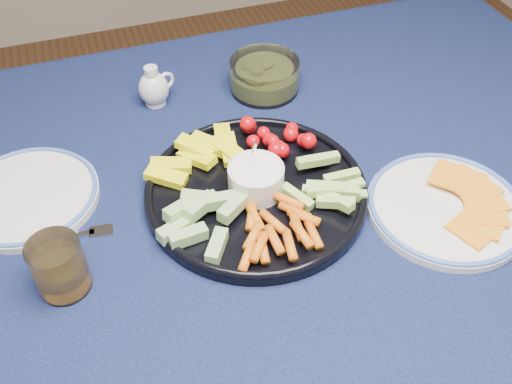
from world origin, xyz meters
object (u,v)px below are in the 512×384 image
object	(u,v)px
cheese_plate	(446,206)
creamer_pitcher	(154,88)
dining_table	(210,250)
crudite_platter	(255,188)
juice_tumbler	(60,269)
pickle_bowl	(265,77)
side_plate_extra	(27,196)

from	to	relation	value
cheese_plate	creamer_pitcher	bearing A→B (deg)	130.64
dining_table	crudite_platter	xyz separation A→B (m)	(0.08, 0.01, 0.11)
creamer_pitcher	juice_tumbler	world-z (taller)	juice_tumbler
crudite_platter	juice_tumbler	xyz separation A→B (m)	(-0.31, -0.08, 0.02)
dining_table	cheese_plate	world-z (taller)	cheese_plate
crudite_platter	cheese_plate	bearing A→B (deg)	-25.00
pickle_bowl	dining_table	bearing A→B (deg)	-124.73
crudite_platter	juice_tumbler	distance (m)	0.32
pickle_bowl	creamer_pitcher	bearing A→B (deg)	173.07
creamer_pitcher	cheese_plate	world-z (taller)	creamer_pitcher
pickle_bowl	juice_tumbler	xyz separation A→B (m)	(-0.42, -0.35, 0.01)
dining_table	creamer_pitcher	size ratio (longest dim) A/B	20.79
crudite_platter	creamer_pitcher	distance (m)	0.32
dining_table	juice_tumbler	distance (m)	0.26
juice_tumbler	crudite_platter	bearing A→B (deg)	13.94
juice_tumbler	cheese_plate	bearing A→B (deg)	-5.05
cheese_plate	side_plate_extra	xyz separation A→B (m)	(-0.62, 0.24, -0.00)
crudite_platter	cheese_plate	xyz separation A→B (m)	(0.27, -0.13, -0.01)
cheese_plate	side_plate_extra	bearing A→B (deg)	158.67
cheese_plate	juice_tumbler	bearing A→B (deg)	174.95
dining_table	cheese_plate	distance (m)	0.39
creamer_pitcher	pickle_bowl	bearing A→B (deg)	-6.93
pickle_bowl	side_plate_extra	distance (m)	0.49
creamer_pitcher	pickle_bowl	xyz separation A→B (m)	(0.21, -0.03, -0.01)
cheese_plate	side_plate_extra	distance (m)	0.66
juice_tumbler	side_plate_extra	bearing A→B (deg)	101.73
crudite_platter	dining_table	bearing A→B (deg)	-172.64
dining_table	side_plate_extra	xyz separation A→B (m)	(-0.26, 0.13, 0.10)
cheese_plate	juice_tumbler	xyz separation A→B (m)	(-0.58, 0.05, 0.02)
dining_table	creamer_pitcher	distance (m)	0.34
dining_table	pickle_bowl	world-z (taller)	pickle_bowl
pickle_bowl	cheese_plate	xyz separation A→B (m)	(0.16, -0.41, -0.02)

